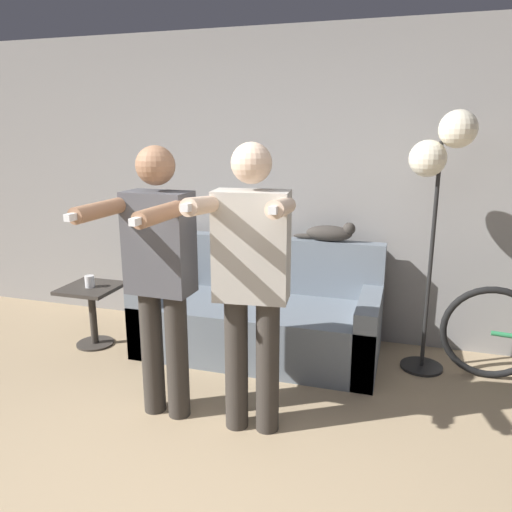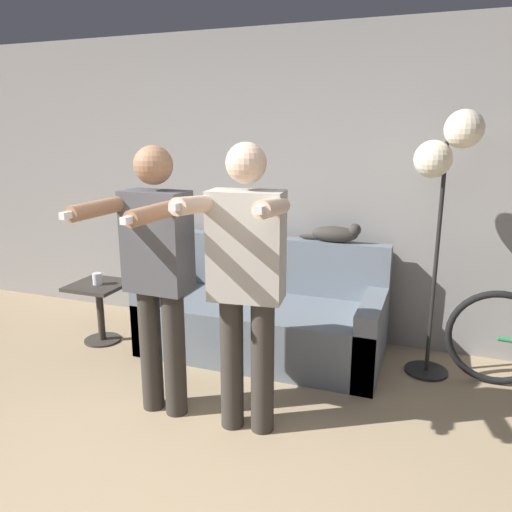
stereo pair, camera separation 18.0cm
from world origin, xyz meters
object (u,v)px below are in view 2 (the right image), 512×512
couch (264,318)px  cat (336,234)px  floor_lamp (447,162)px  side_table (99,300)px  person_left (156,266)px  person_right (246,272)px  cup (97,279)px

couch → cat: cat is taller
couch → floor_lamp: size_ratio=1.00×
couch → side_table: bearing=-167.9°
person_left → cat: size_ratio=3.31×
person_right → cup: person_right is taller
couch → cat: bearing=31.7°
floor_lamp → cup: (-2.67, -0.38, -1.00)m
cat → floor_lamp: floor_lamp is taller
floor_lamp → cup: bearing=-171.9°
person_right → side_table: person_right is taller
floor_lamp → person_right: bearing=-131.5°
person_right → couch: bearing=97.7°
person_left → side_table: size_ratio=3.27×
person_right → cat: size_ratio=3.36×
couch → side_table: (-1.38, -0.30, 0.09)m
cat → floor_lamp: 1.02m
couch → person_right: bearing=-75.9°
person_left → cat: bearing=62.0°
person_right → side_table: 1.94m
cat → cup: 2.02m
floor_lamp → cup: 2.87m
person_left → person_right: size_ratio=0.99×
person_right → side_table: size_ratio=3.31×
person_left → person_right: 0.58m
cat → person_right: bearing=-99.5°
cat → cup: size_ratio=5.24×
person_right → cup: 1.87m
couch → person_right: size_ratio=1.11×
couch → cup: couch is taller
couch → cup: 1.44m
person_left → side_table: person_left is taller
couch → floor_lamp: 1.82m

